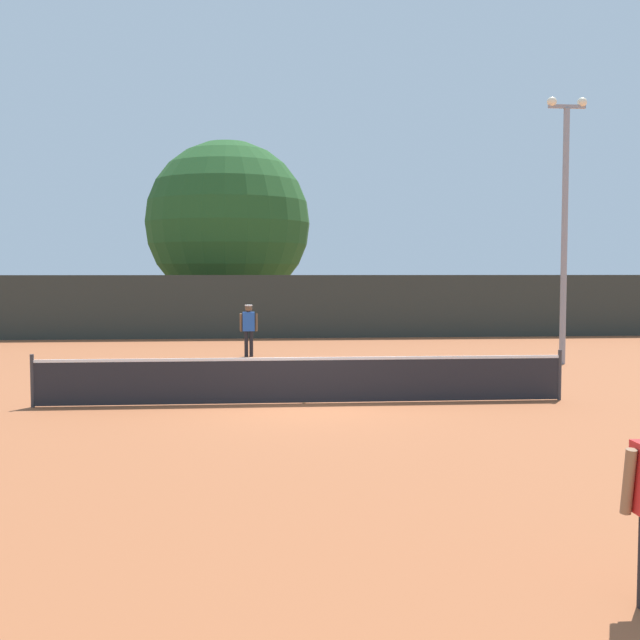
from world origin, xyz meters
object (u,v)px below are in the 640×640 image
at_px(large_tree, 228,223).
at_px(light_pole, 565,213).
at_px(player_receiving, 249,325).
at_px(tennis_ball, 304,401).
at_px(parked_car_near, 215,313).

bearing_deg(large_tree, light_pole, -56.10).
relative_size(player_receiving, large_tree, 0.19).
relative_size(player_receiving, tennis_ball, 24.45).
bearing_deg(player_receiving, light_pole, 163.71).
bearing_deg(player_receiving, parked_car_near, -81.99).
bearing_deg(parked_car_near, large_tree, 45.05).
xyz_separation_m(tennis_ball, light_pole, (8.02, 6.25, 4.41)).
distance_m(large_tree, parked_car_near, 4.32).
xyz_separation_m(player_receiving, large_tree, (-1.08, 12.66, 3.99)).
height_order(player_receiving, large_tree, large_tree).
height_order(tennis_ball, light_pole, light_pole).
xyz_separation_m(light_pole, large_tree, (-10.32, 15.36, 0.57)).
height_order(large_tree, parked_car_near, large_tree).
bearing_deg(light_pole, large_tree, 123.90).
bearing_deg(light_pole, player_receiving, 163.71).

